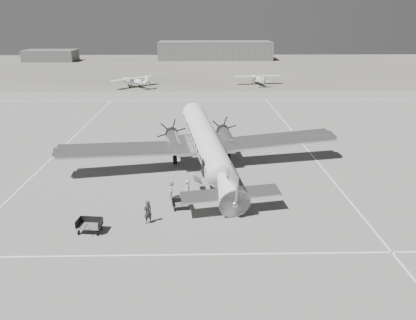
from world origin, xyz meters
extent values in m
plane|color=slate|center=(0.00, 0.00, 0.00)|extent=(260.00, 260.00, 0.00)
cube|color=silver|center=(0.00, -14.00, 0.01)|extent=(60.00, 0.15, 0.01)
cube|color=silver|center=(12.00, 0.00, 0.01)|extent=(0.15, 80.00, 0.01)
cube|color=silver|center=(-18.00, 10.00, 0.01)|extent=(0.15, 60.00, 0.01)
cube|color=silver|center=(0.00, 40.00, 0.01)|extent=(90.00, 0.15, 0.01)
cube|color=#676457|center=(0.00, 95.00, 0.00)|extent=(260.00, 90.00, 0.01)
cube|color=slate|center=(5.00, 120.00, 3.00)|extent=(42.00, 14.00, 6.00)
cube|color=#525252|center=(5.00, 120.00, 6.30)|extent=(42.00, 14.00, 0.60)
cube|color=#525252|center=(-55.00, 115.00, 2.00)|extent=(18.00, 10.00, 4.00)
imported|color=#2E2E2E|center=(-5.15, -9.41, 0.95)|extent=(0.83, 0.77, 1.90)
imported|color=silver|center=(-3.52, -4.84, 0.82)|extent=(0.74, 0.89, 1.65)
imported|color=#B1B1AF|center=(-2.22, -4.26, 0.73)|extent=(0.47, 0.72, 1.46)
camera|label=1|loc=(-1.10, -37.72, 15.18)|focal=35.00mm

